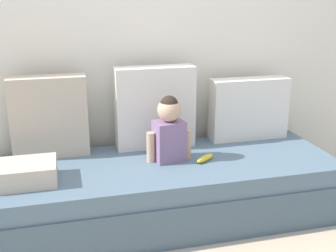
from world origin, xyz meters
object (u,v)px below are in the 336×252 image
at_px(throw_pillow_right, 249,109).
at_px(toddler, 169,129).
at_px(throw_pillow_center, 155,107).
at_px(throw_pillow_left, 49,117).
at_px(banana, 205,158).
at_px(couch, 166,189).
at_px(folded_blanket, 22,173).

relative_size(throw_pillow_right, toddler, 1.34).
bearing_deg(throw_pillow_center, throw_pillow_left, 180.00).
bearing_deg(throw_pillow_center, toddler, -84.09).
xyz_separation_m(throw_pillow_center, banana, (0.26, -0.37, -0.27)).
bearing_deg(throw_pillow_right, banana, -141.92).
bearing_deg(banana, throw_pillow_left, 159.37).
bearing_deg(couch, throw_pillow_center, 90.00).
distance_m(throw_pillow_center, toddler, 0.30).
height_order(throw_pillow_left, throw_pillow_right, throw_pillow_left).
relative_size(couch, banana, 13.93).
distance_m(toddler, folded_blanket, 0.96).
bearing_deg(folded_blanket, throw_pillow_center, 25.07).
height_order(toddler, folded_blanket, toddler).
bearing_deg(folded_blanket, toddler, 8.17).
height_order(throw_pillow_right, toddler, throw_pillow_right).
bearing_deg(toddler, couch, -135.34).
xyz_separation_m(throw_pillow_left, throw_pillow_right, (1.47, 0.00, -0.04)).
bearing_deg(toddler, folded_blanket, -171.83).
relative_size(throw_pillow_right, folded_blanket, 1.50).
bearing_deg(folded_blanket, banana, 2.45).
relative_size(couch, folded_blanket, 5.92).
relative_size(throw_pillow_center, folded_blanket, 1.47).
bearing_deg(throw_pillow_center, banana, -55.39).
distance_m(couch, throw_pillow_left, 0.93).
height_order(throw_pillow_center, banana, throw_pillow_center).
distance_m(throw_pillow_center, folded_blanket, 1.02).
xyz_separation_m(throw_pillow_right, folded_blanket, (-1.64, -0.42, -0.17)).
distance_m(throw_pillow_left, throw_pillow_right, 1.47).
bearing_deg(throw_pillow_right, toddler, -157.70).
bearing_deg(throw_pillow_left, couch, -23.45).
distance_m(couch, throw_pillow_center, 0.59).
height_order(couch, banana, banana).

